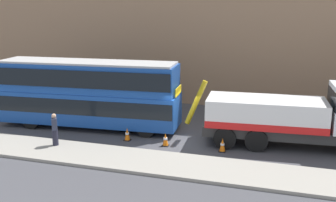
{
  "coord_description": "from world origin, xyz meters",
  "views": [
    {
      "loc": [
        5.14,
        -21.03,
        7.43
      ],
      "look_at": [
        -1.34,
        0.15,
        2.0
      ],
      "focal_mm": 43.15,
      "sensor_mm": 36.0,
      "label": 1
    }
  ],
  "objects_px": {
    "recovery_tow_truck": "(301,115)",
    "traffic_cone_near_truck": "(222,145)",
    "pedestrian_onlooker": "(55,130)",
    "traffic_cone_midway": "(165,140)",
    "traffic_cone_near_bus": "(127,134)",
    "double_decker_bus": "(88,91)"
  },
  "relations": [
    {
      "from": "pedestrian_onlooker",
      "to": "double_decker_bus",
      "type": "bearing_deg",
      "value": 59.32
    },
    {
      "from": "double_decker_bus",
      "to": "traffic_cone_near_truck",
      "type": "relative_size",
      "value": 15.51
    },
    {
      "from": "recovery_tow_truck",
      "to": "pedestrian_onlooker",
      "type": "height_order",
      "value": "recovery_tow_truck"
    },
    {
      "from": "traffic_cone_near_bus",
      "to": "traffic_cone_midway",
      "type": "distance_m",
      "value": 2.29
    },
    {
      "from": "recovery_tow_truck",
      "to": "traffic_cone_near_truck",
      "type": "relative_size",
      "value": 14.19
    },
    {
      "from": "pedestrian_onlooker",
      "to": "traffic_cone_near_bus",
      "type": "xyz_separation_m",
      "value": [
        3.14,
        2.19,
        -0.64
      ]
    },
    {
      "from": "recovery_tow_truck",
      "to": "pedestrian_onlooker",
      "type": "distance_m",
      "value": 12.8
    },
    {
      "from": "double_decker_bus",
      "to": "pedestrian_onlooker",
      "type": "xyz_separation_m",
      "value": [
        0.01,
        -3.79,
        -1.25
      ]
    },
    {
      "from": "pedestrian_onlooker",
      "to": "traffic_cone_midway",
      "type": "bearing_deg",
      "value": -10.9
    },
    {
      "from": "traffic_cone_near_bus",
      "to": "traffic_cone_midway",
      "type": "height_order",
      "value": "same"
    },
    {
      "from": "recovery_tow_truck",
      "to": "traffic_cone_midway",
      "type": "height_order",
      "value": "recovery_tow_truck"
    },
    {
      "from": "traffic_cone_midway",
      "to": "double_decker_bus",
      "type": "bearing_deg",
      "value": 161.42
    },
    {
      "from": "recovery_tow_truck",
      "to": "double_decker_bus",
      "type": "height_order",
      "value": "double_decker_bus"
    },
    {
      "from": "recovery_tow_truck",
      "to": "traffic_cone_near_bus",
      "type": "xyz_separation_m",
      "value": [
        -9.05,
        -1.64,
        -1.42
      ]
    },
    {
      "from": "recovery_tow_truck",
      "to": "traffic_cone_near_bus",
      "type": "height_order",
      "value": "recovery_tow_truck"
    },
    {
      "from": "traffic_cone_near_truck",
      "to": "traffic_cone_midway",
      "type": "bearing_deg",
      "value": -179.25
    },
    {
      "from": "pedestrian_onlooker",
      "to": "traffic_cone_near_truck",
      "type": "bearing_deg",
      "value": -17.51
    },
    {
      "from": "traffic_cone_midway",
      "to": "traffic_cone_near_truck",
      "type": "relative_size",
      "value": 1.0
    },
    {
      "from": "traffic_cone_midway",
      "to": "traffic_cone_near_truck",
      "type": "xyz_separation_m",
      "value": [
        3.04,
        0.04,
        0.0
      ]
    },
    {
      "from": "recovery_tow_truck",
      "to": "double_decker_bus",
      "type": "xyz_separation_m",
      "value": [
        -12.2,
        -0.04,
        0.47
      ]
    },
    {
      "from": "traffic_cone_midway",
      "to": "traffic_cone_near_truck",
      "type": "bearing_deg",
      "value": 0.75
    },
    {
      "from": "recovery_tow_truck",
      "to": "traffic_cone_midway",
      "type": "relative_size",
      "value": 14.19
    }
  ]
}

